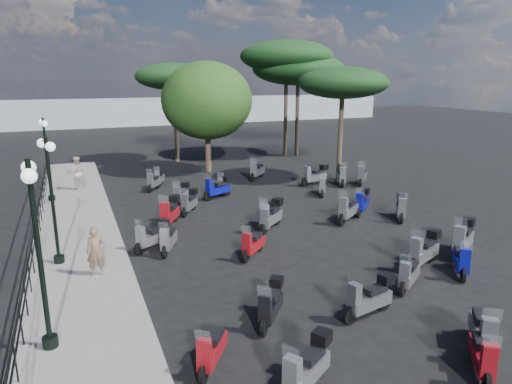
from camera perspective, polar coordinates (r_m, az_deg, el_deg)
name	(u,v)px	position (r m, az deg, el deg)	size (l,w,h in m)	color
ground	(263,237)	(17.35, 0.88, -5.68)	(120.00, 120.00, 0.00)	black
sidewalk	(77,233)	(18.91, -21.44, -4.76)	(3.00, 30.00, 0.15)	slate
railing	(37,218)	(18.53, -25.66, -2.91)	(0.04, 26.04, 1.10)	black
lamp_post_0	(38,244)	(10.54, -25.59, -5.94)	(0.36, 1.24, 4.21)	black
lamp_post_1	(51,193)	(15.34, -24.20, -0.09)	(0.54, 1.15, 4.04)	black
lamp_post_2	(47,154)	(23.47, -24.69, 4.35)	(0.43, 1.15, 3.93)	black
woman	(96,252)	(14.40, -19.40, -7.05)	(0.54, 0.36, 1.49)	brown
pedestrian_far	(77,173)	(25.60, -21.49, 2.24)	(0.83, 0.65, 1.72)	#C0A1A4
scooter_0	(307,369)	(9.39, 6.34, -21.16)	(1.50, 1.08, 1.35)	black
scooter_1	(212,351)	(10.04, -5.58, -19.18)	(0.96, 1.27, 1.19)	black
scooter_2	(168,240)	(16.07, -10.91, -5.94)	(0.85, 1.48, 1.27)	black
scooter_3	(152,237)	(16.41, -12.85, -5.48)	(1.40, 1.01, 1.27)	black
scooter_4	(189,203)	(20.37, -8.36, -1.33)	(1.06, 1.42, 1.30)	black
scooter_5	(154,181)	(24.87, -12.59, 1.32)	(1.01, 1.41, 1.27)	black
scooter_6	(483,357)	(10.82, 26.48, -17.96)	(1.04, 1.30, 1.25)	black
scooter_7	(271,305)	(11.53, 1.84, -13.95)	(1.13, 1.34, 1.28)	black
scooter_8	(253,245)	(15.39, -0.40, -6.60)	(1.22, 1.16, 1.27)	black
scooter_9	(170,213)	(18.73, -10.71, -2.60)	(1.12, 1.70, 1.49)	black
scooter_10	(222,186)	(23.56, -4.22, 0.79)	(0.86, 1.42, 1.24)	black
scooter_11	(159,179)	(25.68, -11.99, 1.63)	(0.76, 1.44, 1.21)	black
scooter_12	(483,333)	(11.57, 26.47, -15.48)	(1.18, 1.43, 1.39)	black
scooter_13	(369,299)	(12.11, 13.96, -12.80)	(1.67, 0.64, 1.34)	black
scooter_14	(271,216)	(18.03, 1.85, -3.02)	(1.51, 1.39, 1.49)	black
scooter_15	(268,218)	(17.91, 1.48, -3.33)	(1.16, 1.43, 1.34)	black
scooter_16	(218,188)	(22.65, -4.80, 0.45)	(1.61, 0.92, 1.37)	black
scooter_17	(257,171)	(26.74, 0.12, 2.63)	(1.35, 1.38, 1.45)	black
scooter_18	(409,275)	(13.90, 18.54, -9.81)	(1.34, 0.98, 1.24)	black
scooter_19	(461,261)	(15.40, 24.25, -7.87)	(1.09, 1.37, 1.31)	black
scooter_20	(424,251)	(15.53, 20.25, -6.93)	(1.71, 0.95, 1.44)	black
scooter_21	(348,210)	(19.34, 11.41, -2.24)	(1.57, 1.19, 1.48)	black
scooter_22	(322,187)	(23.46, 8.26, 0.65)	(0.91, 1.45, 1.27)	black
scooter_23	(315,176)	(25.52, 7.39, 2.04)	(1.81, 0.72, 1.45)	black
scooter_25	(463,239)	(17.09, 24.47, -5.35)	(1.68, 1.15, 1.49)	black
scooter_26	(401,208)	(20.28, 17.67, -1.89)	(1.14, 1.45, 1.34)	black
scooter_27	(362,203)	(20.62, 13.14, -1.30)	(1.35, 1.29, 1.36)	black
scooter_28	(362,176)	(25.99, 13.11, 1.93)	(1.29, 1.48, 1.47)	black
scooter_29	(342,176)	(25.82, 10.66, 2.02)	(1.01, 1.63, 1.41)	black
scooter_30	(181,195)	(21.70, -9.32, -0.39)	(1.06, 1.42, 1.30)	black
broadleaf_tree	(207,101)	(28.68, -6.17, 11.28)	(5.60, 5.60, 6.83)	#38281E
pine_0	(287,57)	(34.25, 3.83, 16.52)	(6.73, 6.73, 8.44)	#38281E
pine_1	(298,69)	(34.62, 5.29, 15.03)	(6.74, 6.74, 7.57)	#38281E
pine_2	(174,77)	(32.48, -10.23, 13.99)	(5.28, 5.28, 6.80)	#38281E
pine_3	(343,83)	(26.60, 10.80, 13.22)	(5.08, 5.08, 6.44)	#38281E
distant_hills	(122,112)	(60.48, -16.37, 9.60)	(70.00, 8.00, 3.00)	gray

